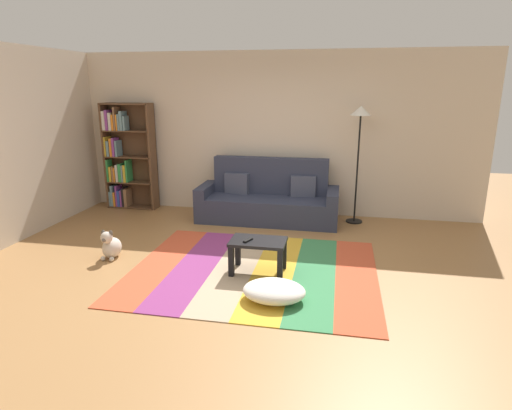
{
  "coord_description": "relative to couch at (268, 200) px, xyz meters",
  "views": [
    {
      "loc": [
        1.07,
        -4.67,
        2.14
      ],
      "look_at": [
        0.04,
        0.58,
        0.65
      ],
      "focal_mm": 30.09,
      "sensor_mm": 36.0,
      "label": 1
    }
  ],
  "objects": [
    {
      "name": "dog",
      "position": [
        -1.71,
        -2.0,
        -0.18
      ],
      "size": [
        0.22,
        0.35,
        0.4
      ],
      "color": "beige",
      "rests_on": "ground_plane"
    },
    {
      "name": "couch",
      "position": [
        0.0,
        0.0,
        0.0
      ],
      "size": [
        2.26,
        0.8,
        1.0
      ],
      "color": "#2D3347",
      "rests_on": "ground_plane"
    },
    {
      "name": "pouf",
      "position": [
        0.52,
        -2.74,
        -0.23
      ],
      "size": [
        0.65,
        0.51,
        0.2
      ],
      "primitive_type": "ellipsoid",
      "color": "white",
      "rests_on": "rug"
    },
    {
      "name": "left_wall",
      "position": [
        -3.36,
        -1.27,
        1.01
      ],
      "size": [
        0.1,
        5.5,
        2.7
      ],
      "primitive_type": "cube",
      "color": "beige",
      "rests_on": "ground_plane"
    },
    {
      "name": "ground_plane",
      "position": [
        0.04,
        -2.02,
        -0.34
      ],
      "size": [
        14.0,
        14.0,
        0.0
      ],
      "primitive_type": "plane",
      "color": "#9E7042"
    },
    {
      "name": "tv_remote",
      "position": [
        0.12,
        -2.14,
        0.08
      ],
      "size": [
        0.1,
        0.16,
        0.02
      ],
      "primitive_type": "cube",
      "rotation": [
        0.0,
        0.0,
        -0.37
      ],
      "color": "black",
      "rests_on": "coffee_table"
    },
    {
      "name": "bookshelf",
      "position": [
        -2.65,
        0.28,
        0.56
      ],
      "size": [
        0.9,
        0.28,
        1.86
      ],
      "color": "brown",
      "rests_on": "ground_plane"
    },
    {
      "name": "rug",
      "position": [
        0.17,
        -2.05,
        -0.33
      ],
      "size": [
        2.89,
        2.42,
        0.01
      ],
      "color": "#C64C2D",
      "rests_on": "ground_plane"
    },
    {
      "name": "standing_lamp",
      "position": [
        1.39,
        0.14,
        1.21
      ],
      "size": [
        0.32,
        0.32,
        1.85
      ],
      "color": "black",
      "rests_on": "ground_plane"
    },
    {
      "name": "back_wall",
      "position": [
        0.04,
        0.53,
        1.01
      ],
      "size": [
        6.8,
        0.1,
        2.7
      ],
      "primitive_type": "cube",
      "color": "beige",
      "rests_on": "ground_plane"
    },
    {
      "name": "coffee_table",
      "position": [
        0.23,
        -2.09,
        -0.02
      ],
      "size": [
        0.65,
        0.41,
        0.4
      ],
      "color": "black",
      "rests_on": "rug"
    }
  ]
}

